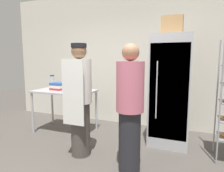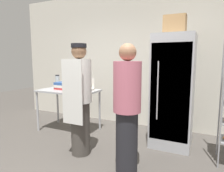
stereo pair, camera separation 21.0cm
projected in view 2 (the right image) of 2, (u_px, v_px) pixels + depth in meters
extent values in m
cube|color=silver|center=(139.00, 58.00, 4.46)|extent=(6.40, 0.12, 3.02)
cube|color=#ADAFB5|center=(173.00, 91.00, 3.43)|extent=(0.66, 0.72, 1.90)
cube|color=#93959B|center=(170.00, 93.00, 3.11)|extent=(0.61, 0.02, 1.56)
cylinder|color=silver|center=(158.00, 91.00, 3.16)|extent=(0.02, 0.02, 0.93)
cylinder|color=#93969B|center=(222.00, 105.00, 2.65)|extent=(0.02, 0.02, 1.79)
cylinder|color=#93969B|center=(220.00, 99.00, 3.03)|extent=(0.02, 0.02, 1.79)
cube|color=#ADAFB5|center=(68.00, 91.00, 4.13)|extent=(1.21, 0.70, 0.04)
cylinder|color=#ADAFB5|center=(38.00, 111.00, 4.15)|extent=(0.04, 0.04, 0.83)
cylinder|color=#ADAFB5|center=(83.00, 118.00, 3.67)|extent=(0.04, 0.04, 0.83)
cylinder|color=#ADAFB5|center=(58.00, 105.00, 4.71)|extent=(0.04, 0.04, 0.83)
cylinder|color=#ADAFB5|center=(100.00, 110.00, 4.23)|extent=(0.04, 0.04, 0.83)
cube|color=silver|center=(86.00, 90.00, 4.00)|extent=(0.27, 0.20, 0.05)
cube|color=silver|center=(89.00, 83.00, 4.07)|extent=(0.27, 0.01, 0.20)
torus|color=beige|center=(82.00, 88.00, 3.97)|extent=(0.08, 0.08, 0.03)
torus|color=beige|center=(85.00, 88.00, 3.94)|extent=(0.08, 0.08, 0.03)
torus|color=beige|center=(88.00, 88.00, 3.92)|extent=(0.08, 0.08, 0.03)
torus|color=beige|center=(83.00, 88.00, 4.02)|extent=(0.08, 0.08, 0.03)
torus|color=beige|center=(86.00, 88.00, 3.99)|extent=(0.08, 0.08, 0.03)
torus|color=beige|center=(89.00, 88.00, 3.96)|extent=(0.08, 0.08, 0.03)
torus|color=beige|center=(85.00, 87.00, 4.06)|extent=(0.08, 0.08, 0.03)
torus|color=beige|center=(87.00, 87.00, 4.04)|extent=(0.08, 0.08, 0.03)
cylinder|color=#99999E|center=(58.00, 85.00, 4.53)|extent=(0.11, 0.11, 0.10)
cylinder|color=#B2BCC1|center=(57.00, 79.00, 4.51)|extent=(0.09, 0.09, 0.16)
cylinder|color=black|center=(57.00, 75.00, 4.50)|extent=(0.09, 0.09, 0.02)
cube|color=#B72D2D|center=(63.00, 88.00, 4.21)|extent=(0.29, 0.28, 0.04)
cube|color=silver|center=(63.00, 86.00, 4.21)|extent=(0.27, 0.26, 0.05)
cube|color=#2D5193|center=(63.00, 83.00, 4.20)|extent=(0.27, 0.26, 0.05)
cube|color=#A87F51|center=(175.00, 25.00, 3.27)|extent=(0.35, 0.30, 0.29)
cube|color=#977249|center=(175.00, 15.00, 3.25)|extent=(0.35, 0.16, 0.02)
cylinder|color=#47423D|center=(81.00, 128.00, 3.14)|extent=(0.30, 0.30, 0.83)
cylinder|color=silver|center=(80.00, 81.00, 3.04)|extent=(0.37, 0.37, 0.66)
sphere|color=brown|center=(79.00, 51.00, 2.98)|extent=(0.23, 0.23, 0.23)
cube|color=white|center=(72.00, 92.00, 2.88)|extent=(0.35, 0.02, 0.95)
cylinder|color=black|center=(79.00, 46.00, 2.97)|extent=(0.23, 0.23, 0.06)
cylinder|color=#232328|center=(127.00, 142.00, 2.64)|extent=(0.29, 0.29, 0.82)
cylinder|color=#C6667A|center=(127.00, 87.00, 2.54)|extent=(0.36, 0.36, 0.65)
sphere|color=#9E7051|center=(128.00, 52.00, 2.48)|extent=(0.22, 0.22, 0.22)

